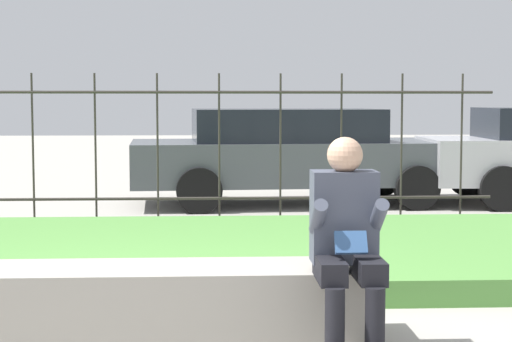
{
  "coord_description": "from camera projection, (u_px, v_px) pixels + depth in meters",
  "views": [
    {
      "loc": [
        0.61,
        -5.16,
        1.47
      ],
      "look_at": [
        0.98,
        2.03,
        0.87
      ],
      "focal_mm": 60.0,
      "sensor_mm": 36.0,
      "label": 1
    }
  ],
  "objects": [
    {
      "name": "ground_plane",
      "position": [
        113.0,
        341.0,
        5.23
      ],
      "size": [
        60.0,
        60.0,
        0.0
      ],
      "primitive_type": "plane",
      "color": "#A8A399"
    },
    {
      "name": "stone_bench",
      "position": [
        143.0,
        308.0,
        5.22
      ],
      "size": [
        2.86,
        0.6,
        0.46
      ],
      "color": "gray",
      "rests_on": "ground_plane"
    },
    {
      "name": "grass_berm",
      "position": [
        144.0,
        254.0,
        7.63
      ],
      "size": [
        9.62,
        3.44,
        0.2
      ],
      "color": "#569342",
      "rests_on": "ground_plane"
    },
    {
      "name": "person_seated_reader",
      "position": [
        347.0,
        237.0,
        4.91
      ],
      "size": [
        0.42,
        0.73,
        1.26
      ],
      "color": "black",
      "rests_on": "ground_plane"
    },
    {
      "name": "iron_fence",
      "position": [
        158.0,
        148.0,
        9.6
      ],
      "size": [
        7.62,
        0.03,
        1.76
      ],
      "color": "#332D28",
      "rests_on": "ground_plane"
    },
    {
      "name": "car_parked_center",
      "position": [
        295.0,
        153.0,
        12.04
      ],
      "size": [
        4.78,
        2.2,
        1.34
      ],
      "rotation": [
        0.0,
        0.0,
        0.06
      ],
      "color": "#4C5156",
      "rests_on": "ground_plane"
    }
  ]
}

